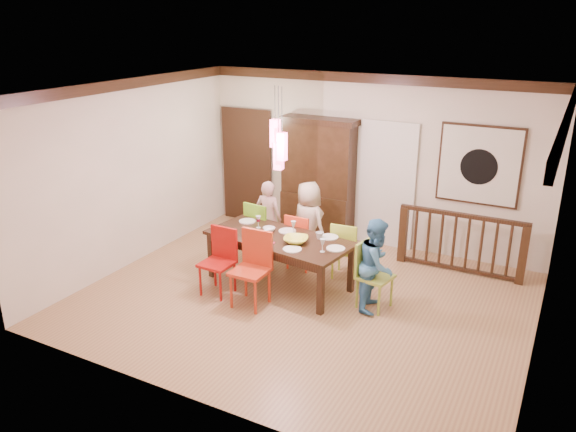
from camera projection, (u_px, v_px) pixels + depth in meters
The scene contains 37 objects.
floor at pixel (303, 299), 7.92m from camera, with size 6.00×6.00×0.00m, color #9C6E4B.
ceiling at pixel (305, 91), 6.94m from camera, with size 6.00×6.00×0.00m, color white.
wall_back at pixel (369, 161), 9.51m from camera, with size 6.00×6.00×0.00m, color beige.
wall_left at pixel (131, 174), 8.74m from camera, with size 5.00×5.00×0.00m, color beige.
wall_right at pixel (550, 242), 6.11m from camera, with size 5.00×5.00×0.00m, color beige.
crown_molding at pixel (305, 97), 6.97m from camera, with size 6.00×5.00×0.16m, color black, non-canonical shape.
panel_door at pixel (247, 168), 10.66m from camera, with size 1.04×0.07×2.24m, color black.
white_doorway at pixel (387, 187), 9.46m from camera, with size 0.97×0.05×2.22m, color silver.
painting at pixel (479, 165), 8.64m from camera, with size 1.25×0.06×1.25m.
pendant_cluster at pixel (279, 145), 7.67m from camera, with size 0.27×0.21×1.14m.
dining_table at pixel (279, 242), 8.16m from camera, with size 2.25×1.26×0.75m.
chair_far_left at pixel (263, 226), 9.11m from camera, with size 0.49×0.49×0.97m.
chair_far_mid at pixel (302, 237), 8.76m from camera, with size 0.42×0.42×0.90m.
chair_far_right at pixel (347, 245), 8.45m from camera, with size 0.43×0.43×0.89m.
chair_near_left at pixel (217, 258), 7.90m from camera, with size 0.45×0.45×0.96m.
chair_near_mid at pixel (250, 265), 7.57m from camera, with size 0.47×0.47×1.04m.
chair_end_right at pixel (375, 271), 7.53m from camera, with size 0.49×0.49×0.93m.
china_hutch at pixel (318, 178), 9.84m from camera, with size 1.36×0.46×2.15m.
balustrade at pixel (461, 242), 8.61m from camera, with size 1.93×0.12×0.96m.
person_far_left at pixel (269, 218), 9.21m from camera, with size 0.46×0.30×1.27m, color #FCBFCA.
person_far_mid at pixel (308, 224), 8.83m from camera, with size 0.67×0.43×1.36m, color tan.
person_end_right at pixel (377, 265), 7.48m from camera, with size 0.62×0.49×1.28m, color #4386BE.
serving_bowl at pixel (296, 240), 7.91m from camera, with size 0.34×0.34×0.08m, color yellow.
small_bowl at pixel (269, 229), 8.33m from camera, with size 0.19×0.19×0.06m, color white.
cup_left at pixel (246, 233), 8.14m from camera, with size 0.11×0.11×0.09m, color silver.
cup_right at pixel (319, 236), 8.03m from camera, with size 0.11×0.11×0.10m, color silver.
plate_far_left at pixel (247, 221), 8.73m from camera, with size 0.26×0.26×0.01m, color white.
plate_far_mid at pixel (287, 231), 8.33m from camera, with size 0.26×0.26×0.01m, color white.
plate_far_right at pixel (329, 237), 8.10m from camera, with size 0.26×0.26×0.01m, color white.
plate_near_left at pixel (224, 234), 8.21m from camera, with size 0.26×0.26×0.01m, color white.
plate_near_mid at pixel (292, 249), 7.68m from camera, with size 0.26×0.26×0.01m, color white.
plate_end_right at pixel (336, 249), 7.70m from camera, with size 0.26×0.26×0.01m, color white.
wine_glass_a at pixel (258, 222), 8.44m from camera, with size 0.08×0.08×0.19m, color #590C19, non-canonical shape.
wine_glass_b at pixel (293, 227), 8.23m from camera, with size 0.08×0.08×0.19m, color silver, non-canonical shape.
wine_glass_c at pixel (267, 236), 7.90m from camera, with size 0.08×0.08×0.19m, color #590C19, non-canonical shape.
wine_glass_d at pixel (322, 245), 7.58m from camera, with size 0.08×0.08×0.19m, color silver, non-canonical shape.
napkin at pixel (267, 243), 7.89m from camera, with size 0.18×0.14×0.01m, color #D83359.
Camera 1 is at (3.10, -6.34, 3.78)m, focal length 35.00 mm.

